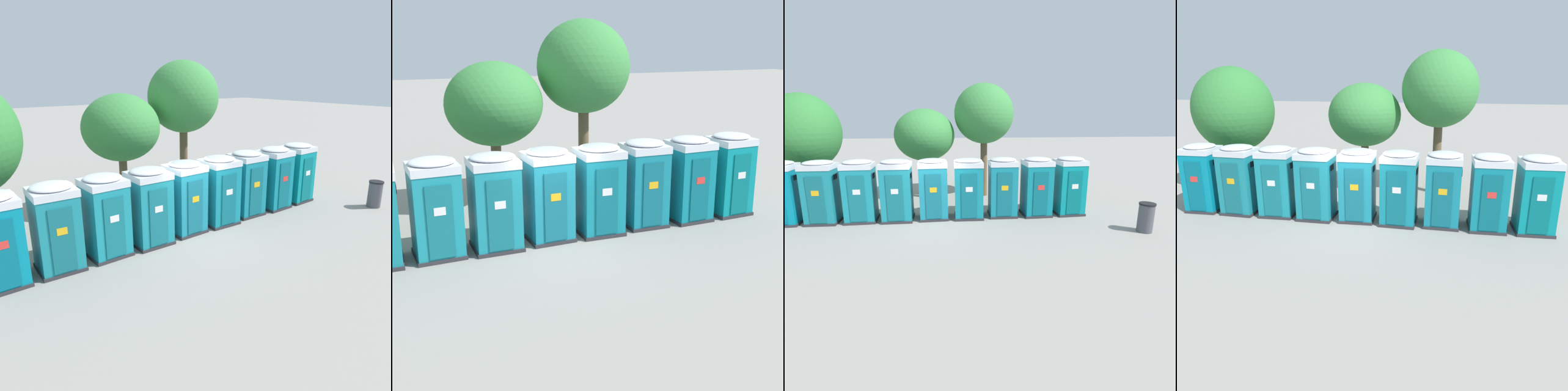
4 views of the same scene
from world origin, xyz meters
TOP-DOWN VIEW (x-y plane):
  - ground_plane at (0.00, 0.00)m, footprint 120.00×120.00m
  - portapotty_1 at (-4.44, 0.33)m, footprint 1.25×1.23m
  - portapotty_2 at (-2.96, 0.35)m, footprint 1.26×1.24m
  - portapotty_3 at (-1.48, 0.29)m, footprint 1.24×1.21m
  - portapotty_4 at (-0.00, 0.40)m, footprint 1.24×1.24m
  - portapotty_5 at (1.48, 0.32)m, footprint 1.25×1.24m
  - portapotty_6 at (2.95, 0.43)m, footprint 1.21×1.23m
  - portapotty_7 at (4.43, 0.34)m, footprint 1.22×1.23m
  - portapotty_8 at (5.91, 0.38)m, footprint 1.25×1.25m
  - street_tree_0 at (2.61, 4.16)m, footprint 3.10×3.10m
  - street_tree_1 at (-6.07, 3.23)m, footprint 3.42×3.42m
  - street_tree_2 at (-0.50, 4.04)m, footprint 3.08×3.08m
  - street_tree_3 at (-7.66, 5.50)m, footprint 2.90×2.90m
  - trash_can at (7.88, -2.20)m, footprint 0.58×0.58m

SIDE VIEW (x-z plane):
  - ground_plane at x=0.00m, z-range 0.00..0.00m
  - trash_can at x=7.88m, z-range 0.00..1.11m
  - portapotty_3 at x=-1.48m, z-range 0.01..2.55m
  - portapotty_1 at x=-4.44m, z-range 0.01..2.55m
  - portapotty_5 at x=1.48m, z-range 0.01..2.55m
  - portapotty_2 at x=-2.96m, z-range 0.01..2.55m
  - portapotty_8 at x=5.91m, z-range 0.01..2.55m
  - portapotty_4 at x=0.00m, z-range 0.01..2.55m
  - portapotty_7 at x=4.43m, z-range 0.01..2.55m
  - portapotty_6 at x=2.95m, z-range 0.01..2.55m
  - street_tree_2 at x=-0.50m, z-range 0.97..5.61m
  - street_tree_3 at x=-7.66m, z-range 1.07..5.65m
  - street_tree_1 at x=-6.07m, z-range 0.85..6.15m
  - street_tree_0 at x=2.61m, z-range 1.38..7.31m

